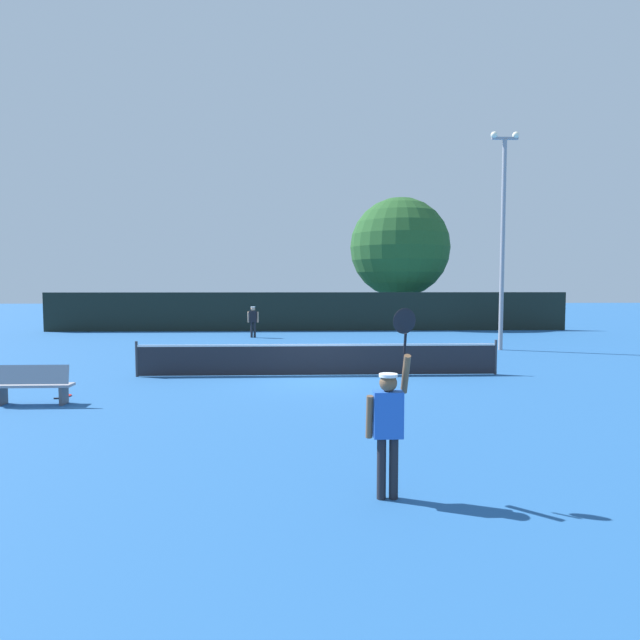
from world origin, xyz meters
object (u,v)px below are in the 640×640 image
light_pole (503,228)px  parked_car_near (197,311)px  player_receiving (253,319)px  tennis_ball (388,365)px  player_serving (389,416)px  parked_car_mid (331,312)px  spare_racket (65,396)px  large_tree (400,248)px  courtside_bench (31,384)px

light_pole → parked_car_near: size_ratio=2.14×
player_receiving → tennis_ball: 11.28m
player_serving → light_pole: 17.79m
parked_car_near → parked_car_mid: (9.74, -2.68, 0.00)m
light_pole → parked_car_near: (-16.01, 17.94, -4.31)m
player_serving → parked_car_mid: size_ratio=0.56×
spare_racket → large_tree: large_tree is taller
tennis_ball → player_receiving: bearing=118.8°
tennis_ball → large_tree: (3.50, 17.11, 5.07)m
light_pole → large_tree: 13.03m
spare_racket → parked_car_mid: 25.57m
large_tree → player_serving: bearing=-100.7°
parked_car_mid → spare_racket: bearing=-99.8°
parked_car_near → large_tree: bearing=-19.3°
player_receiving → large_tree: (8.92, 7.26, 4.12)m
light_pole → parked_car_mid: 17.05m
player_serving → tennis_ball: (1.89, 11.49, -1.06)m
large_tree → parked_car_mid: 6.56m
large_tree → tennis_ball: bearing=-101.6°
tennis_ball → large_tree: 18.19m
light_pole → player_serving: bearing=-115.0°
player_receiving → tennis_ball: player_receiving is taller
player_receiving → spare_racket: player_receiving is taller
player_serving → large_tree: large_tree is taller
light_pole → parked_car_mid: light_pole is taller
player_serving → player_receiving: bearing=99.4°
light_pole → large_tree: bearing=98.6°
spare_racket → courtside_bench: bearing=-110.9°
spare_racket → light_pole: bearing=32.2°
large_tree → parked_car_mid: (-4.33, 2.37, -4.32)m
large_tree → parked_car_near: 15.56m
player_serving → parked_car_near: bearing=104.5°
parked_car_near → player_serving: bearing=-75.1°
light_pole → spare_racket: bearing=-147.8°
player_receiving → light_pole: 12.90m
tennis_ball → large_tree: large_tree is taller
parked_car_mid → player_receiving: bearing=-106.9°
parked_car_mid → player_serving: bearing=-83.4°
tennis_ball → parked_car_near: (-10.57, 22.16, 0.74)m
spare_racket → parked_car_near: (-1.71, 26.95, 0.76)m
player_serving → light_pole: (7.33, 15.71, 4.00)m
parked_car_near → parked_car_mid: size_ratio=0.95×
player_receiving → light_pole: (10.85, -5.63, 4.11)m
tennis_ball → parked_car_near: 24.57m
parked_car_mid → parked_car_near: bearing=173.2°
player_receiving → large_tree: size_ratio=0.19×
player_receiving → parked_car_mid: size_ratio=0.36×
courtside_bench → parked_car_near: (-1.36, 27.88, 0.30)m
courtside_bench → parked_car_mid: size_ratio=0.41×
light_pole → parked_car_mid: bearing=112.3°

